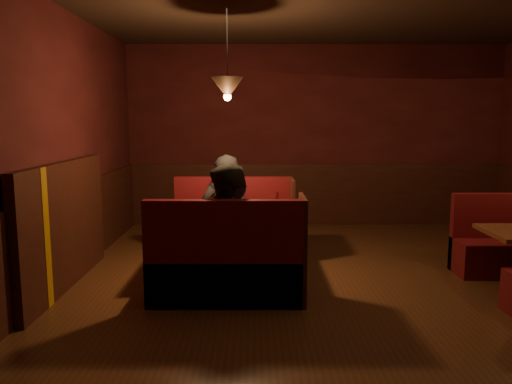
{
  "coord_description": "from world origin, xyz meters",
  "views": [
    {
      "loc": [
        -0.96,
        -4.61,
        1.73
      ],
      "look_at": [
        -0.95,
        0.7,
        0.95
      ],
      "focal_mm": 35.0,
      "sensor_mm": 36.0,
      "label": 1
    }
  ],
  "objects_px": {
    "diner_b": "(232,215)",
    "main_bench_near": "(228,270)",
    "second_bench_far": "(511,248)",
    "diner_a": "(226,194)",
    "main_table": "(230,228)",
    "main_bench_far": "(234,233)"
  },
  "relations": [
    {
      "from": "diner_b",
      "to": "main_bench_near",
      "type": "bearing_deg",
      "value": -87.57
    },
    {
      "from": "second_bench_far",
      "to": "diner_a",
      "type": "xyz_separation_m",
      "value": [
        -3.24,
        0.47,
        0.55
      ]
    },
    {
      "from": "main_table",
      "to": "second_bench_far",
      "type": "distance_m",
      "value": 3.18
    },
    {
      "from": "main_bench_far",
      "to": "second_bench_far",
      "type": "relative_size",
      "value": 1.19
    },
    {
      "from": "main_bench_far",
      "to": "diner_b",
      "type": "xyz_separation_m",
      "value": [
        0.04,
        -1.42,
        0.51
      ]
    },
    {
      "from": "main_table",
      "to": "second_bench_far",
      "type": "xyz_separation_m",
      "value": [
        3.16,
        0.15,
        -0.27
      ]
    },
    {
      "from": "main_bench_far",
      "to": "main_bench_near",
      "type": "relative_size",
      "value": 1.0
    },
    {
      "from": "main_bench_near",
      "to": "diner_a",
      "type": "height_order",
      "value": "diner_a"
    },
    {
      "from": "main_table",
      "to": "diner_a",
      "type": "distance_m",
      "value": 0.68
    },
    {
      "from": "second_bench_far",
      "to": "diner_a",
      "type": "distance_m",
      "value": 3.32
    },
    {
      "from": "main_bench_far",
      "to": "main_bench_near",
      "type": "xyz_separation_m",
      "value": [
        0.0,
        -1.53,
        0.0
      ]
    },
    {
      "from": "main_bench_far",
      "to": "main_bench_near",
      "type": "bearing_deg",
      "value": -90.0
    },
    {
      "from": "main_bench_far",
      "to": "diner_a",
      "type": "relative_size",
      "value": 0.89
    },
    {
      "from": "main_table",
      "to": "second_bench_far",
      "type": "height_order",
      "value": "main_table"
    },
    {
      "from": "main_bench_near",
      "to": "diner_b",
      "type": "distance_m",
      "value": 0.52
    },
    {
      "from": "diner_b",
      "to": "diner_a",
      "type": "bearing_deg",
      "value": 118.27
    },
    {
      "from": "diner_a",
      "to": "diner_b",
      "type": "relative_size",
      "value": 1.0
    },
    {
      "from": "main_table",
      "to": "diner_b",
      "type": "relative_size",
      "value": 0.81
    },
    {
      "from": "main_bench_far",
      "to": "second_bench_far",
      "type": "bearing_deg",
      "value": -10.98
    },
    {
      "from": "main_bench_near",
      "to": "main_bench_far",
      "type": "bearing_deg",
      "value": 90.0
    },
    {
      "from": "main_table",
      "to": "diner_a",
      "type": "xyz_separation_m",
      "value": [
        -0.08,
        0.62,
        0.28
      ]
    },
    {
      "from": "main_table",
      "to": "diner_a",
      "type": "relative_size",
      "value": 0.81
    }
  ]
}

